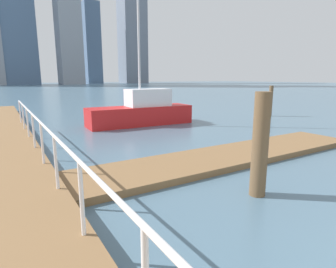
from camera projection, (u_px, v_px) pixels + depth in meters
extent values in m
plane|color=slate|center=(90.00, 126.00, 14.61)|extent=(300.00, 300.00, 0.00)
cube|color=olive|center=(225.00, 157.00, 8.65)|extent=(10.84, 2.00, 0.18)
cylinder|color=white|center=(82.00, 199.00, 3.69)|extent=(0.06, 0.06, 1.05)
cylinder|color=white|center=(56.00, 163.00, 5.27)|extent=(0.06, 0.06, 1.05)
cylinder|color=white|center=(42.00, 143.00, 6.85)|extent=(0.06, 0.06, 1.05)
cylinder|color=white|center=(34.00, 131.00, 8.43)|extent=(0.06, 0.06, 1.05)
cylinder|color=white|center=(28.00, 123.00, 10.01)|extent=(0.06, 0.06, 1.05)
cylinder|color=white|center=(23.00, 116.00, 11.59)|extent=(0.06, 0.06, 1.05)
cylinder|color=white|center=(20.00, 112.00, 13.17)|extent=(0.06, 0.06, 1.05)
cylinder|color=white|center=(103.00, 185.00, 2.80)|extent=(0.06, 24.56, 0.06)
cylinder|color=brown|center=(260.00, 145.00, 5.83)|extent=(0.34, 0.34, 2.24)
cylinder|color=brown|center=(271.00, 101.00, 18.35)|extent=(0.26, 0.26, 2.02)
cube|color=red|center=(140.00, 116.00, 15.02)|extent=(5.72, 1.82, 1.00)
cube|color=white|center=(148.00, 98.00, 15.06)|extent=(2.35, 1.37, 0.93)
cylinder|color=silver|center=(138.00, 28.00, 14.12)|extent=(0.12, 0.12, 8.08)
cube|color=slate|center=(12.00, 2.00, 98.27)|extent=(13.23, 14.40, 57.82)
cube|color=#8C939E|center=(68.00, 18.00, 103.44)|extent=(8.88, 8.19, 49.35)
cube|color=slate|center=(92.00, 44.00, 122.39)|extent=(6.70, 8.71, 34.58)
cube|color=slate|center=(132.00, 13.00, 130.03)|extent=(11.34, 11.47, 64.90)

